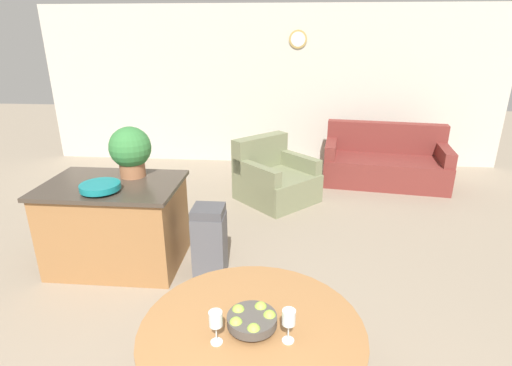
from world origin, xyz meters
TOP-DOWN VIEW (x-y plane):
  - wall_back at (0.00, 6.33)m, footprint 8.00×0.09m
  - dining_table at (0.19, 0.97)m, footprint 1.24×1.24m
  - fruit_bowl at (0.19, 0.97)m, footprint 0.27×0.27m
  - wine_glass_left at (0.02, 0.85)m, footprint 0.07×0.07m
  - wine_glass_right at (0.39, 0.89)m, footprint 0.07×0.07m
  - kitchen_island at (-1.34, 2.70)m, footprint 1.31×0.90m
  - teal_bowl at (-1.34, 2.47)m, footprint 0.36×0.36m
  - potted_plant at (-1.20, 2.91)m, footprint 0.41×0.41m
  - trash_bin at (-0.38, 2.58)m, footprint 0.30×0.29m
  - couch at (1.87, 5.40)m, footprint 1.95×1.14m
  - armchair at (0.16, 4.54)m, footprint 1.29×1.29m

SIDE VIEW (x-z plane):
  - armchair at x=0.16m, z-range -0.14..0.73m
  - couch at x=1.87m, z-range -0.15..0.75m
  - trash_bin at x=-0.38m, z-range 0.00..0.72m
  - kitchen_island at x=-1.34m, z-range 0.00..0.89m
  - dining_table at x=0.19m, z-range 0.20..0.94m
  - fruit_bowl at x=0.19m, z-range 0.75..0.85m
  - wine_glass_left at x=0.02m, z-range 0.79..0.98m
  - wine_glass_right at x=0.39m, z-range 0.79..0.98m
  - teal_bowl at x=-1.34m, z-range 0.89..0.97m
  - potted_plant at x=-1.20m, z-range 0.90..1.41m
  - wall_back at x=0.00m, z-range 0.00..2.70m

